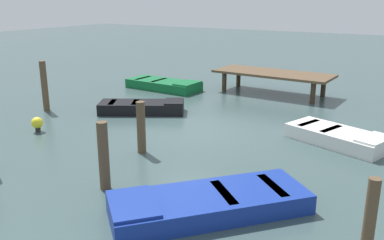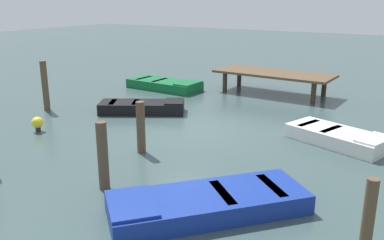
# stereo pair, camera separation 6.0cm
# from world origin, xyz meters

# --- Properties ---
(ground_plane) EXTENTS (80.00, 80.00, 0.00)m
(ground_plane) POSITION_xyz_m (0.00, 0.00, 0.00)
(ground_plane) COLOR #384C4C
(dock_segment) EXTENTS (5.11, 2.21, 0.95)m
(dock_segment) POSITION_xyz_m (0.34, 6.27, 0.84)
(dock_segment) COLOR brown
(dock_segment) RESTS_ON ground_plane
(rowboat_blue) EXTENTS (3.63, 3.81, 0.46)m
(rowboat_blue) POSITION_xyz_m (2.94, -4.33, 0.22)
(rowboat_blue) COLOR navy
(rowboat_blue) RESTS_ON ground_plane
(rowboat_black) EXTENTS (3.18, 2.44, 0.46)m
(rowboat_black) POSITION_xyz_m (-2.64, 0.90, 0.22)
(rowboat_black) COLOR black
(rowboat_black) RESTS_ON ground_plane
(rowboat_green) EXTENTS (3.49, 1.57, 0.46)m
(rowboat_green) POSITION_xyz_m (-4.25, 4.64, 0.22)
(rowboat_green) COLOR #0F602D
(rowboat_green) RESTS_ON ground_plane
(rowboat_white) EXTENTS (3.06, 2.11, 0.46)m
(rowboat_white) POSITION_xyz_m (4.22, 1.09, 0.22)
(rowboat_white) COLOR silver
(rowboat_white) RESTS_ON ground_plane
(mooring_piling_far_right) EXTENTS (0.23, 0.23, 1.54)m
(mooring_piling_far_right) POSITION_xyz_m (0.48, -4.55, 0.77)
(mooring_piling_far_right) COLOR brown
(mooring_piling_far_right) RESTS_ON ground_plane
(mooring_piling_near_left) EXTENTS (0.23, 0.23, 1.84)m
(mooring_piling_near_left) POSITION_xyz_m (-5.92, -0.66, 0.92)
(mooring_piling_near_left) COLOR brown
(mooring_piling_near_left) RESTS_ON ground_plane
(mooring_piling_mid_left) EXTENTS (0.19, 0.19, 1.44)m
(mooring_piling_mid_left) POSITION_xyz_m (5.84, -4.40, 0.72)
(mooring_piling_mid_left) COLOR brown
(mooring_piling_mid_left) RESTS_ON ground_plane
(mooring_piling_near_right) EXTENTS (0.23, 0.23, 1.42)m
(mooring_piling_near_right) POSITION_xyz_m (-0.19, -2.34, 0.71)
(mooring_piling_near_right) COLOR brown
(mooring_piling_near_right) RESTS_ON ground_plane
(marker_buoy) EXTENTS (0.36, 0.36, 0.48)m
(marker_buoy) POSITION_xyz_m (-4.09, -2.58, 0.29)
(marker_buoy) COLOR #262626
(marker_buoy) RESTS_ON ground_plane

